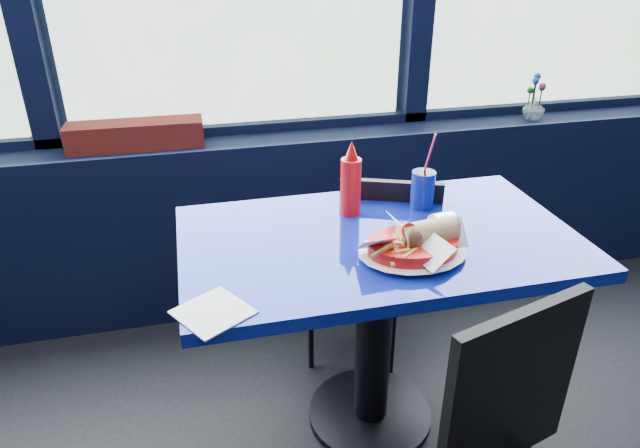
{
  "coord_description": "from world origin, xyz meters",
  "views": [
    {
      "loc": [
        -0.23,
        0.56,
        1.58
      ],
      "look_at": [
        0.11,
        1.98,
        0.82
      ],
      "focal_mm": 32.0,
      "sensor_mm": 36.0,
      "label": 1
    }
  ],
  "objects_px": {
    "near_table": "(377,286)",
    "ketchup_bottle": "(351,182)",
    "planter_box": "(136,135)",
    "soda_cup": "(423,189)",
    "food_basket": "(415,244)",
    "flower_vase": "(534,106)",
    "chair_near_back": "(368,257)"
  },
  "relations": [
    {
      "from": "ketchup_bottle",
      "to": "planter_box",
      "type": "bearing_deg",
      "value": 135.68
    },
    {
      "from": "chair_near_back",
      "to": "food_basket",
      "type": "relative_size",
      "value": 2.49
    },
    {
      "from": "chair_near_back",
      "to": "food_basket",
      "type": "bearing_deg",
      "value": 108.12
    },
    {
      "from": "planter_box",
      "to": "ketchup_bottle",
      "type": "distance_m",
      "value": 0.97
    },
    {
      "from": "chair_near_back",
      "to": "ketchup_bottle",
      "type": "bearing_deg",
      "value": 73.13
    },
    {
      "from": "chair_near_back",
      "to": "planter_box",
      "type": "bearing_deg",
      "value": -10.82
    },
    {
      "from": "near_table",
      "to": "food_basket",
      "type": "height_order",
      "value": "food_basket"
    },
    {
      "from": "planter_box",
      "to": "chair_near_back",
      "type": "bearing_deg",
      "value": -31.4
    },
    {
      "from": "near_table",
      "to": "soda_cup",
      "type": "height_order",
      "value": "soda_cup"
    },
    {
      "from": "planter_box",
      "to": "flower_vase",
      "type": "xyz_separation_m",
      "value": [
        1.75,
        -0.03,
        0.01
      ]
    },
    {
      "from": "food_basket",
      "to": "ketchup_bottle",
      "type": "relative_size",
      "value": 1.33
    },
    {
      "from": "food_basket",
      "to": "ketchup_bottle",
      "type": "distance_m",
      "value": 0.33
    },
    {
      "from": "ketchup_bottle",
      "to": "soda_cup",
      "type": "bearing_deg",
      "value": -2.2
    },
    {
      "from": "planter_box",
      "to": "ketchup_bottle",
      "type": "height_order",
      "value": "ketchup_bottle"
    },
    {
      "from": "chair_near_back",
      "to": "ketchup_bottle",
      "type": "xyz_separation_m",
      "value": [
        -0.13,
        -0.16,
        0.39
      ]
    },
    {
      "from": "near_table",
      "to": "soda_cup",
      "type": "distance_m",
      "value": 0.36
    },
    {
      "from": "planter_box",
      "to": "soda_cup",
      "type": "bearing_deg",
      "value": -35.44
    },
    {
      "from": "chair_near_back",
      "to": "planter_box",
      "type": "distance_m",
      "value": 1.04
    },
    {
      "from": "chair_near_back",
      "to": "ketchup_bottle",
      "type": "distance_m",
      "value": 0.44
    },
    {
      "from": "chair_near_back",
      "to": "flower_vase",
      "type": "bearing_deg",
      "value": -131.24
    },
    {
      "from": "flower_vase",
      "to": "soda_cup",
      "type": "height_order",
      "value": "soda_cup"
    },
    {
      "from": "planter_box",
      "to": "food_basket",
      "type": "height_order",
      "value": "planter_box"
    },
    {
      "from": "ketchup_bottle",
      "to": "soda_cup",
      "type": "relative_size",
      "value": 0.94
    },
    {
      "from": "near_table",
      "to": "food_basket",
      "type": "bearing_deg",
      "value": -66.87
    },
    {
      "from": "planter_box",
      "to": "food_basket",
      "type": "distance_m",
      "value": 1.27
    },
    {
      "from": "food_basket",
      "to": "chair_near_back",
      "type": "bearing_deg",
      "value": 104.45
    },
    {
      "from": "chair_near_back",
      "to": "food_basket",
      "type": "xyz_separation_m",
      "value": [
        -0.03,
        -0.47,
        0.32
      ]
    },
    {
      "from": "flower_vase",
      "to": "soda_cup",
      "type": "bearing_deg",
      "value": -141.12
    },
    {
      "from": "near_table",
      "to": "ketchup_bottle",
      "type": "height_order",
      "value": "ketchup_bottle"
    },
    {
      "from": "food_basket",
      "to": "planter_box",
      "type": "bearing_deg",
      "value": 146.55
    },
    {
      "from": "flower_vase",
      "to": "food_basket",
      "type": "height_order",
      "value": "flower_vase"
    },
    {
      "from": "near_table",
      "to": "ketchup_bottle",
      "type": "distance_m",
      "value": 0.34
    }
  ]
}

